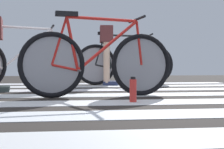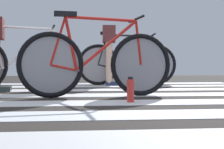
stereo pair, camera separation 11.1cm
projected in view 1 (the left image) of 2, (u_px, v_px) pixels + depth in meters
name	position (u px, v px, depth m)	size (l,w,h in m)	color
ground	(113.00, 99.00, 3.54)	(18.00, 14.00, 0.02)	black
crosswalk_markings	(107.00, 95.00, 3.83)	(5.40, 4.99, 0.00)	#B9BBBE
bicycle_1_of_3	(98.00, 62.00, 3.61)	(1.73, 0.53, 0.93)	black
bicycle_2_of_3	(18.00, 63.00, 4.44)	(1.72, 0.53, 0.93)	black
bicycle_3_of_3	(124.00, 63.00, 5.72)	(1.74, 0.52, 0.93)	black
cyclist_3_of_3	(107.00, 47.00, 5.70)	(0.33, 0.42, 1.03)	beige
water_bottle	(133.00, 90.00, 3.11)	(0.07, 0.07, 0.24)	red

